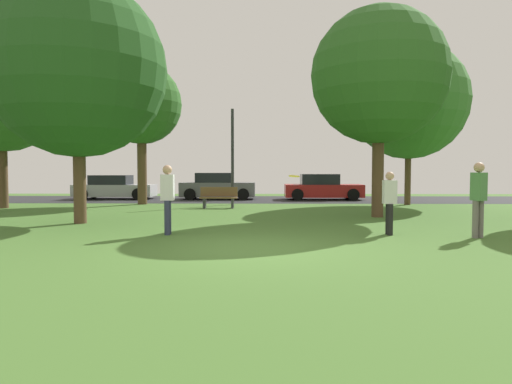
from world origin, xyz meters
The scene contains 16 objects.
ground_plane centered at (0.00, 0.00, 0.00)m, with size 44.00×44.00×0.00m, color #47702D.
road_strip centered at (0.00, 16.00, 0.00)m, with size 44.00×6.40×0.01m, color #28282B.
oak_tree_right centered at (4.16, 6.60, 4.84)m, with size 4.66×4.66×7.19m.
oak_tree_left centered at (-10.94, 10.01, 5.01)m, with size 5.22×5.22×7.63m.
birch_tree_lone centered at (-5.60, 12.36, 4.73)m, with size 3.81×3.81×6.67m.
oak_tree_center centered at (6.99, 12.31, 4.85)m, with size 5.41×5.41×7.55m.
maple_tree_far centered at (-5.40, 4.57, 4.66)m, with size 5.33×5.33×7.34m.
person_thrower centered at (-2.19, 2.17, 0.97)m, with size 0.32×0.30×1.75m.
person_catcher centered at (3.37, 2.24, 0.87)m, with size 0.32×0.30×1.58m.
person_bystander centered at (5.35, 1.77, 1.01)m, with size 0.32×0.38×1.81m.
frisbee_disc centered at (0.98, 2.21, 1.47)m, with size 0.38×0.38×0.06m.
parked_car_silver centered at (-8.28, 16.31, 0.62)m, with size 4.41×1.95×1.35m.
parked_car_grey centered at (-2.41, 16.21, 0.68)m, with size 4.15×1.93×1.48m.
parked_car_red centered at (3.44, 15.98, 0.64)m, with size 4.24×2.08×1.41m.
park_bench centered at (-1.73, 10.22, 0.46)m, with size 1.60×0.45×0.90m.
street_lamp_post centered at (-1.27, 12.20, 2.25)m, with size 0.14×0.14×4.50m, color #2D2D33.
Camera 1 is at (0.25, -9.10, 1.62)m, focal length 31.73 mm.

